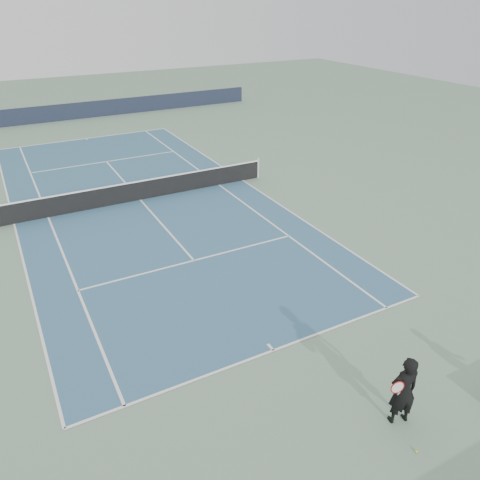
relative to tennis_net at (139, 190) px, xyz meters
name	(u,v)px	position (x,y,z in m)	size (l,w,h in m)	color
ground	(140,200)	(0.00, 0.00, -0.50)	(80.00, 80.00, 0.00)	slate
court_surface	(140,200)	(0.00, 0.00, -0.50)	(10.97, 23.77, 0.01)	#335D79
tennis_net	(139,190)	(0.00, 0.00, 0.00)	(12.90, 0.10, 1.07)	silver
windscreen_far	(68,112)	(0.00, 17.88, 0.10)	(30.00, 0.25, 1.20)	black
tennis_player	(403,390)	(1.26, -15.19, 0.41)	(0.84, 0.65, 1.82)	black
tennis_ball	(417,451)	(1.00, -16.03, -0.47)	(0.07, 0.07, 0.07)	#B4D52B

